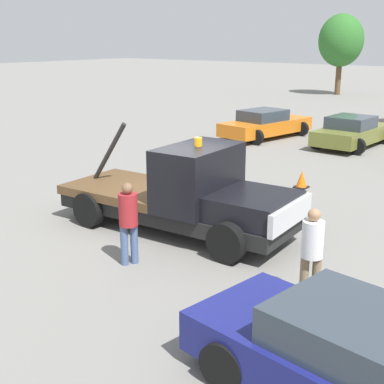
# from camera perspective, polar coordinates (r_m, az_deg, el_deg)

# --- Properties ---
(ground_plane) EXTENTS (160.00, 160.00, 0.00)m
(ground_plane) POSITION_cam_1_polar(r_m,az_deg,el_deg) (13.22, -1.72, -4.01)
(ground_plane) COLOR gray
(tow_truck) EXTENTS (6.13, 2.59, 2.51)m
(tow_truck) POSITION_cam_1_polar(r_m,az_deg,el_deg) (12.72, -0.41, -0.40)
(tow_truck) COLOR black
(tow_truck) RESTS_ON ground
(foreground_car) EXTENTS (5.34, 2.60, 1.34)m
(foreground_car) POSITION_cam_1_polar(r_m,az_deg,el_deg) (7.22, 19.02, -17.62)
(foreground_car) COLOR navy
(foreground_car) RESTS_ON ground
(person_near_truck) EXTENTS (0.39, 0.39, 1.74)m
(person_near_truck) POSITION_cam_1_polar(r_m,az_deg,el_deg) (9.64, 12.68, -5.89)
(person_near_truck) COLOR #847051
(person_near_truck) RESTS_ON ground
(person_at_hood) EXTENTS (0.39, 0.39, 1.75)m
(person_at_hood) POSITION_cam_1_polar(r_m,az_deg,el_deg) (11.00, -6.80, -2.75)
(person_at_hood) COLOR #475B84
(person_at_hood) RESTS_ON ground
(parked_car_orange) EXTENTS (2.89, 5.07, 1.34)m
(parked_car_orange) POSITION_cam_1_polar(r_m,az_deg,el_deg) (25.37, 7.82, 7.17)
(parked_car_orange) COLOR orange
(parked_car_orange) RESTS_ON ground
(parked_car_olive) EXTENTS (2.58, 4.44, 1.34)m
(parked_car_olive) POSITION_cam_1_polar(r_m,az_deg,el_deg) (24.08, 16.69, 6.16)
(parked_car_olive) COLOR olive
(parked_car_olive) RESTS_ON ground
(tree_left) EXTENTS (3.57, 3.57, 6.38)m
(tree_left) POSITION_cam_1_polar(r_m,az_deg,el_deg) (46.08, 15.61, 15.28)
(tree_left) COLOR brown
(tree_left) RESTS_ON ground
(traffic_cone) EXTENTS (0.40, 0.40, 0.55)m
(traffic_cone) POSITION_cam_1_polar(r_m,az_deg,el_deg) (17.11, 11.62, 1.27)
(traffic_cone) COLOR black
(traffic_cone) RESTS_ON ground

